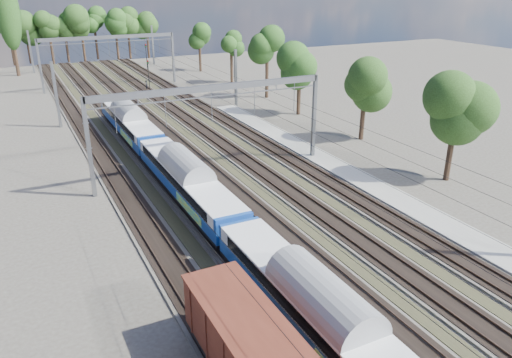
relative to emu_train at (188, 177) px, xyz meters
name	(u,v)px	position (x,y,z in m)	size (l,w,h in m)	color
track_bed	(169,135)	(4.50, 20.42, -2.45)	(21.00, 130.00, 0.34)	#47423A
platform	(375,188)	(16.50, -4.58, -2.40)	(3.00, 70.00, 0.30)	gray
catenary	(150,74)	(4.83, 28.11, 3.85)	(25.65, 130.00, 9.00)	slate
tree_belt	(122,30)	(11.19, 72.51, 5.57)	(40.02, 98.86, 12.09)	black
poplar	(8,13)	(-10.00, 73.42, 9.34)	(4.40, 4.40, 19.04)	black
emu_train	(188,177)	(0.00, 0.00, 0.00)	(2.96, 62.56, 4.32)	black
worker	(147,85)	(9.39, 48.61, -1.73)	(0.59, 0.39, 1.63)	black
signal_near	(148,71)	(9.82, 48.34, 0.69)	(0.36, 0.33, 5.11)	black
signal_far	(146,54)	(14.72, 67.88, 0.93)	(0.37, 0.34, 5.50)	black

